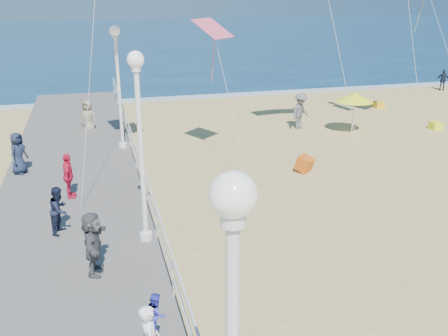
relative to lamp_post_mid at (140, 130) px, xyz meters
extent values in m
plane|color=tan|center=(5.35, 0.00, -3.66)|extent=(160.00, 160.00, 0.00)
cube|color=navy|center=(5.35, 65.00, -3.65)|extent=(160.00, 90.00, 0.05)
cube|color=silver|center=(5.35, 20.50, -3.63)|extent=(160.00, 1.20, 0.04)
cube|color=slate|center=(-2.15, 0.00, -3.46)|extent=(5.00, 44.00, 0.40)
cube|color=white|center=(0.30, 0.00, -2.21)|extent=(0.05, 42.00, 0.06)
cube|color=white|center=(0.30, 0.00, -2.71)|extent=(0.05, 42.00, 0.04)
sphere|color=white|center=(0.00, -9.00, 1.84)|extent=(0.44, 0.44, 0.44)
cylinder|color=white|center=(0.00, 0.00, -3.16)|extent=(0.36, 0.36, 0.20)
cylinder|color=white|center=(0.00, 0.00, -0.81)|extent=(0.14, 0.14, 4.70)
sphere|color=white|center=(0.00, 0.00, 1.84)|extent=(0.44, 0.44, 0.44)
cylinder|color=white|center=(0.00, 9.00, -3.16)|extent=(0.36, 0.36, 0.20)
cylinder|color=white|center=(0.00, 9.00, -0.81)|extent=(0.14, 0.14, 4.70)
sphere|color=white|center=(0.00, 9.00, 1.84)|extent=(0.44, 0.44, 0.44)
imported|color=#353AC9|center=(-0.37, -5.31, -1.99)|extent=(0.33, 0.42, 0.85)
imported|color=red|center=(-2.17, 3.69, -2.48)|extent=(0.44, 0.94, 1.57)
imported|color=#1B253C|center=(-4.09, 6.65, -2.44)|extent=(0.86, 0.96, 1.64)
imported|color=#4E4F53|center=(-1.45, -1.46, -2.43)|extent=(0.72, 1.60, 1.66)
imported|color=#161B31|center=(-2.36, 1.08, -2.54)|extent=(0.78, 0.86, 1.43)
imported|color=#5B5C60|center=(9.52, 11.16, -2.70)|extent=(1.43, 1.29, 1.93)
imported|color=#172233|center=(23.82, 18.21, -2.89)|extent=(0.93, 0.87, 1.54)
imported|color=gray|center=(-1.45, 12.74, -2.74)|extent=(1.07, 1.01, 1.84)
cube|color=red|center=(7.05, 4.89, -3.36)|extent=(0.87, 0.90, 0.74)
cylinder|color=white|center=(11.79, 9.61, -2.76)|extent=(0.05, 0.05, 1.80)
cone|color=#F6FD1A|center=(11.79, 9.61, -1.75)|extent=(1.90, 1.90, 0.45)
cube|color=yellow|center=(16.31, 14.47, -3.46)|extent=(0.55, 0.55, 0.40)
cube|color=#F2FF1A|center=(16.54, 9.18, -3.46)|extent=(0.55, 0.55, 0.40)
cube|color=#E95571|center=(3.79, 7.25, 1.98)|extent=(1.83, 1.82, 0.74)
camera|label=1|loc=(-1.13, -12.92, 3.58)|focal=40.00mm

